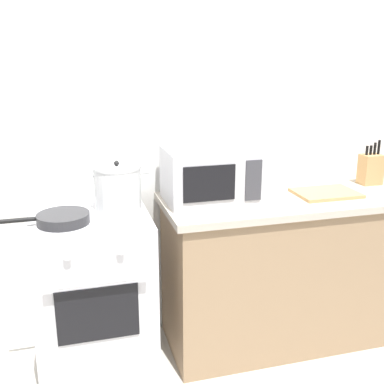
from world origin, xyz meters
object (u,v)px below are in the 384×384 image
at_px(stove, 94,295).
at_px(knife_block, 371,169).
at_px(cutting_board, 326,193).
at_px(stock_pot, 118,188).
at_px(microwave, 210,174).
at_px(frying_pan, 62,218).

xyz_separation_m(stove, knife_block, (1.76, 0.14, 0.56)).
bearing_deg(cutting_board, knife_block, 19.61).
distance_m(stove, stock_pot, 0.60).
xyz_separation_m(cutting_board, knife_block, (0.39, 0.14, 0.09)).
height_order(microwave, knife_block, microwave).
relative_size(microwave, cutting_board, 1.39).
distance_m(frying_pan, microwave, 0.83).
xyz_separation_m(stock_pot, knife_block, (1.60, 0.09, -0.02)).
distance_m(stove, knife_block, 1.85).
bearing_deg(microwave, stock_pot, -177.17).
xyz_separation_m(stove, cutting_board, (1.36, 0.00, 0.47)).
bearing_deg(frying_pan, knife_block, 7.00).
bearing_deg(stock_pot, knife_block, 3.13).
height_order(stove, frying_pan, frying_pan).
relative_size(stove, knife_block, 3.29).
distance_m(frying_pan, knife_block, 1.91).
relative_size(stock_pot, frying_pan, 0.73).
distance_m(stock_pot, frying_pan, 0.34).
distance_m(stock_pot, cutting_board, 1.21).
bearing_deg(stock_pot, cutting_board, -2.49).
height_order(stock_pot, cutting_board, stock_pot).
height_order(stock_pot, microwave, microwave).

